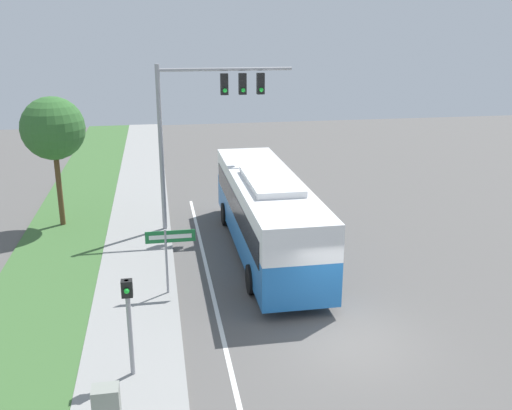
# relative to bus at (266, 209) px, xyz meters

# --- Properties ---
(ground_plane) EXTENTS (80.00, 80.00, 0.00)m
(ground_plane) POSITION_rel_bus_xyz_m (1.05, -7.31, -1.84)
(ground_plane) COLOR #565451
(sidewalk) EXTENTS (2.80, 80.00, 0.12)m
(sidewalk) POSITION_rel_bus_xyz_m (-5.15, -7.31, -1.78)
(sidewalk) COLOR gray
(sidewalk) RESTS_ON ground_plane
(grass_verge) EXTENTS (3.60, 80.00, 0.10)m
(grass_verge) POSITION_rel_bus_xyz_m (-8.35, -7.31, -1.79)
(grass_verge) COLOR #3D6633
(grass_verge) RESTS_ON ground_plane
(lane_divider_near) EXTENTS (0.14, 30.00, 0.01)m
(lane_divider_near) POSITION_rel_bus_xyz_m (-2.55, -7.31, -1.83)
(lane_divider_near) COLOR silver
(lane_divider_near) RESTS_ON ground_plane
(bus) EXTENTS (2.72, 11.76, 3.36)m
(bus) POSITION_rel_bus_xyz_m (0.00, 0.00, 0.00)
(bus) COLOR #236BB7
(bus) RESTS_ON ground_plane
(signal_gantry) EXTENTS (5.83, 0.41, 7.34)m
(signal_gantry) POSITION_rel_bus_xyz_m (-2.12, 3.26, 3.50)
(signal_gantry) COLOR #939399
(signal_gantry) RESTS_ON ground_plane
(pedestrian_signal) EXTENTS (0.28, 0.34, 2.79)m
(pedestrian_signal) POSITION_rel_bus_xyz_m (-5.11, -7.99, 0.08)
(pedestrian_signal) COLOR #939399
(pedestrian_signal) RESTS_ON ground_plane
(street_sign) EXTENTS (1.66, 0.08, 2.41)m
(street_sign) POSITION_rel_bus_xyz_m (-3.97, -3.31, -0.07)
(street_sign) COLOR #939399
(street_sign) RESTS_ON ground_plane
(roadside_tree) EXTENTS (2.79, 2.79, 5.85)m
(roadside_tree) POSITION_rel_bus_xyz_m (-8.63, 4.74, 2.70)
(roadside_tree) COLOR brown
(roadside_tree) RESTS_ON grass_verge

